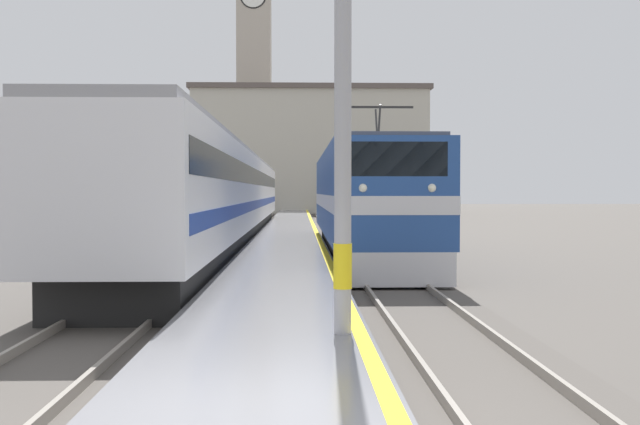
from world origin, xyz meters
TOP-DOWN VIEW (x-y plane):
  - ground_plane at (0.00, 30.00)m, footprint 200.00×200.00m
  - platform at (0.00, 25.00)m, footprint 2.85×140.00m
  - rail_track_near at (2.73, 25.00)m, footprint 2.84×140.00m
  - rail_track_far at (-2.76, 25.00)m, footprint 2.84×140.00m
  - locomotive_train at (2.73, 19.20)m, footprint 2.92×17.34m
  - passenger_train at (-2.76, 27.23)m, footprint 2.92×44.15m
  - catenary_mast at (1.11, 3.35)m, footprint 1.99×0.25m
  - clock_tower at (-4.61, 79.56)m, footprint 4.77×4.77m
  - station_building at (1.64, 71.92)m, footprint 24.54×8.18m

SIDE VIEW (x-z plane):
  - ground_plane at x=0.00m, z-range 0.00..0.00m
  - rail_track_near at x=2.73m, z-range -0.05..0.11m
  - rail_track_far at x=-2.76m, z-range -0.05..0.11m
  - platform at x=0.00m, z-range 0.00..0.42m
  - locomotive_train at x=2.73m, z-range -0.44..4.31m
  - passenger_train at x=-2.76m, z-range 0.15..4.12m
  - catenary_mast at x=1.11m, z-range 0.40..8.06m
  - station_building at x=1.64m, z-range 0.03..13.13m
  - clock_tower at x=-4.61m, z-range 0.83..31.13m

